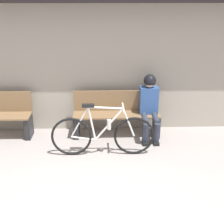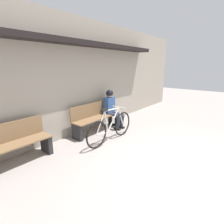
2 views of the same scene
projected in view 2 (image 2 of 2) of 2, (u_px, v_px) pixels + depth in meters
The scene contains 6 objects.
ground_plane at pixel (179, 168), 3.41m from camera, with size 24.00×24.00×0.00m, color gray.
storefront_wall at pixel (75, 76), 4.80m from camera, with size 12.00×0.56×3.20m.
park_bench_near at pixel (96, 119), 5.23m from camera, with size 1.64×0.42×0.85m.
bicycle at pixel (111, 127), 4.55m from camera, with size 1.73×0.40×0.92m.
person_seated at pixel (112, 106), 5.54m from camera, with size 0.34×0.64×1.21m.
park_bench_far at pixel (15, 146), 3.49m from camera, with size 1.40×0.42×0.85m.
Camera 2 is at (-3.16, -0.88, 1.95)m, focal length 28.00 mm.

